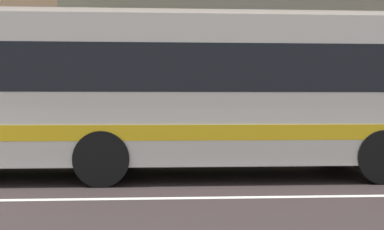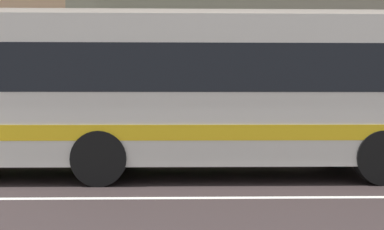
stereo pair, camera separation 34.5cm
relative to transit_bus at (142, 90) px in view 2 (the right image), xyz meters
The scene contains 2 objects.
apartment_block_right 16.41m from the transit_bus, 59.87° to the left, with size 23.02×11.88×11.54m.
transit_bus is the anchor object (origin of this frame).
Camera 2 is at (6.33, -7.12, 1.47)m, focal length 42.84 mm.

